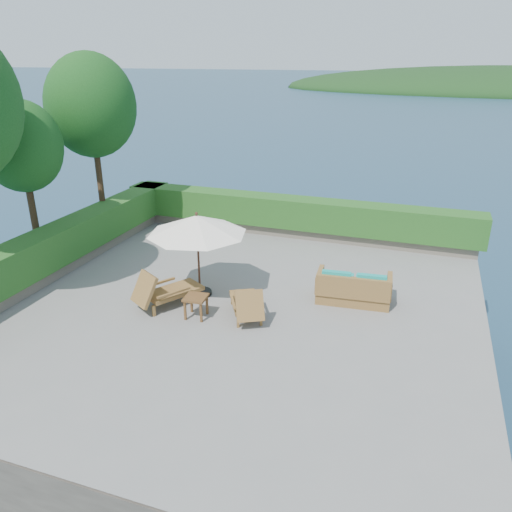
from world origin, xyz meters
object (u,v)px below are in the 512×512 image
(lounge_left, at_px, (165,291))
(side_table, at_px, (196,300))
(lounge_right, at_px, (247,303))
(patio_umbrella, at_px, (197,225))
(wicker_loveseat, at_px, (353,289))

(lounge_left, distance_m, side_table, 1.03)
(lounge_right, xyz_separation_m, side_table, (-1.16, -0.38, 0.07))
(lounge_right, bearing_deg, lounge_left, 154.55)
(lounge_left, height_order, lounge_right, lounge_left)
(patio_umbrella, bearing_deg, side_table, -68.94)
(side_table, bearing_deg, patio_umbrella, 111.06)
(patio_umbrella, relative_size, lounge_right, 1.73)
(wicker_loveseat, bearing_deg, side_table, -154.28)
(lounge_right, distance_m, wicker_loveseat, 2.82)
(patio_umbrella, height_order, lounge_left, patio_umbrella)
(patio_umbrella, xyz_separation_m, lounge_left, (-0.55, -0.87, -1.50))
(patio_umbrella, distance_m, side_table, 1.91)
(lounge_right, height_order, wicker_loveseat, wicker_loveseat)
(patio_umbrella, xyz_separation_m, wicker_loveseat, (3.88, 0.90, -1.57))
(side_table, bearing_deg, lounge_right, 18.25)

